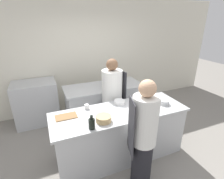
# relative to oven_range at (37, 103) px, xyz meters

# --- Properties ---
(ground_plane) EXTENTS (16.00, 16.00, 0.00)m
(ground_plane) POSITION_rel_oven_range_xyz_m (1.32, -1.75, -0.50)
(ground_plane) COLOR gray
(wall_back) EXTENTS (8.00, 0.06, 2.80)m
(wall_back) POSITION_rel_oven_range_xyz_m (1.32, 0.38, 0.90)
(wall_back) COLOR silver
(wall_back) RESTS_ON ground_plane
(prep_counter) EXTENTS (2.26, 0.78, 0.90)m
(prep_counter) POSITION_rel_oven_range_xyz_m (1.32, -1.75, -0.04)
(prep_counter) COLOR #B7BABC
(prep_counter) RESTS_ON ground_plane
(pass_counter) EXTENTS (1.77, 0.74, 0.90)m
(pass_counter) POSITION_rel_oven_range_xyz_m (1.46, -0.57, -0.04)
(pass_counter) COLOR #B7BABC
(pass_counter) RESTS_ON ground_plane
(oven_range) EXTENTS (0.94, 0.66, 1.00)m
(oven_range) POSITION_rel_oven_range_xyz_m (0.00, 0.00, 0.00)
(oven_range) COLOR #B7BABC
(oven_range) RESTS_ON ground_plane
(chef_at_prep_near) EXTENTS (0.39, 0.38, 1.66)m
(chef_at_prep_near) POSITION_rel_oven_range_xyz_m (1.34, -2.42, 0.34)
(chef_at_prep_near) COLOR black
(chef_at_prep_near) RESTS_ON ground_plane
(chef_at_stove) EXTENTS (0.44, 0.42, 1.63)m
(chef_at_stove) POSITION_rel_oven_range_xyz_m (1.45, -1.09, 0.31)
(chef_at_stove) COLOR black
(chef_at_stove) RESTS_ON ground_plane
(bottle_olive_oil) EXTENTS (0.09, 0.09, 0.23)m
(bottle_olive_oil) POSITION_rel_oven_range_xyz_m (1.50, -2.02, 0.49)
(bottle_olive_oil) COLOR silver
(bottle_olive_oil) RESTS_ON prep_counter
(bottle_vinegar) EXTENTS (0.08, 0.08, 0.26)m
(bottle_vinegar) POSITION_rel_oven_range_xyz_m (1.65, -2.02, 0.51)
(bottle_vinegar) COLOR #B2A84C
(bottle_vinegar) RESTS_ON prep_counter
(bottle_wine) EXTENTS (0.06, 0.06, 0.23)m
(bottle_wine) POSITION_rel_oven_range_xyz_m (2.02, -1.53, 0.49)
(bottle_wine) COLOR #5B2319
(bottle_wine) RESTS_ON prep_counter
(bottle_cooking_oil) EXTENTS (0.09, 0.09, 0.21)m
(bottle_cooking_oil) POSITION_rel_oven_range_xyz_m (0.75, -2.05, 0.49)
(bottle_cooking_oil) COLOR black
(bottle_cooking_oil) RESTS_ON prep_counter
(bowl_mixing_large) EXTENTS (0.19, 0.19, 0.06)m
(bowl_mixing_large) POSITION_rel_oven_range_xyz_m (1.42, -1.50, 0.44)
(bowl_mixing_large) COLOR white
(bowl_mixing_large) RESTS_ON prep_counter
(bowl_prep_small) EXTENTS (0.18, 0.18, 0.08)m
(bowl_prep_small) POSITION_rel_oven_range_xyz_m (2.14, -1.82, 0.44)
(bowl_prep_small) COLOR #B7BABC
(bowl_prep_small) RESTS_ON prep_counter
(bowl_ceramic_blue) EXTENTS (0.23, 0.23, 0.09)m
(bowl_ceramic_blue) POSITION_rel_oven_range_xyz_m (0.96, -1.94, 0.45)
(bowl_ceramic_blue) COLOR tan
(bowl_ceramic_blue) RESTS_ON prep_counter
(bowl_wooden_salad) EXTENTS (0.26, 0.26, 0.09)m
(bowl_wooden_salad) POSITION_rel_oven_range_xyz_m (1.65, -1.78, 0.45)
(bowl_wooden_salad) COLOR white
(bowl_wooden_salad) RESTS_ON prep_counter
(cup) EXTENTS (0.08, 0.08, 0.08)m
(cup) POSITION_rel_oven_range_xyz_m (0.83, -1.46, 0.45)
(cup) COLOR white
(cup) RESTS_ON prep_counter
(cutting_board) EXTENTS (0.33, 0.20, 0.01)m
(cutting_board) POSITION_rel_oven_range_xyz_m (0.46, -1.59, 0.41)
(cutting_board) COLOR olive
(cutting_board) RESTS_ON prep_counter
(stockpot) EXTENTS (0.30, 0.30, 0.21)m
(stockpot) POSITION_rel_oven_range_xyz_m (1.57, -0.61, 0.51)
(stockpot) COLOR #B7BABC
(stockpot) RESTS_ON pass_counter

